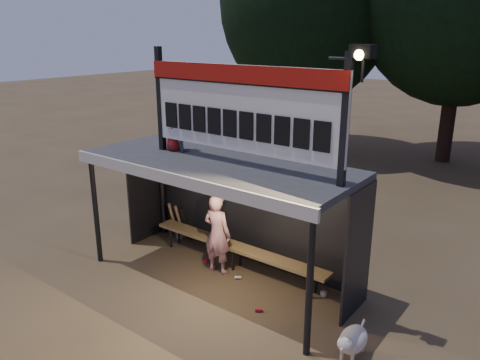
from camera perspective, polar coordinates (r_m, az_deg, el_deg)
name	(u,v)px	position (r m, az deg, el deg)	size (l,w,h in m)	color
ground	(219,279)	(9.06, -2.59, -11.91)	(80.00, 80.00, 0.00)	#503D28
player	(217,234)	(8.97, -2.79, -6.58)	(0.58, 0.38, 1.58)	white
child_a	(177,123)	(8.87, -7.66, 6.89)	(0.50, 0.39, 1.04)	gray
child_b	(174,126)	(8.90, -8.09, 6.52)	(0.45, 0.29, 0.92)	maroon
dugout_shelter	(226,183)	(8.49, -1.71, -0.35)	(5.10, 2.08, 2.32)	#39393B
scoreboard_assembly	(242,106)	(7.62, 0.28, 9.01)	(4.10, 0.27, 1.99)	black
bench	(237,248)	(9.24, -0.43, -8.25)	(4.00, 0.35, 0.48)	olive
tree_left	(308,2)	(18.46, 8.23, 20.66)	(6.46, 6.46, 9.27)	#302315
dog	(352,340)	(7.20, 13.52, -18.46)	(0.36, 0.81, 0.49)	white
bats	(180,222)	(10.53, -7.37, -5.09)	(0.49, 0.33, 0.84)	#9D7949
litter	(237,273)	(9.18, -0.41, -11.21)	(3.85, 1.39, 0.08)	red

